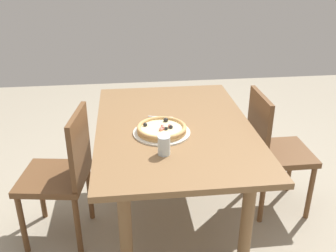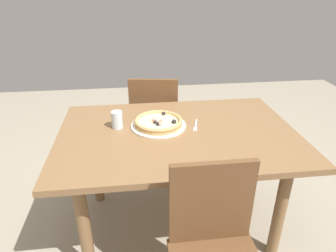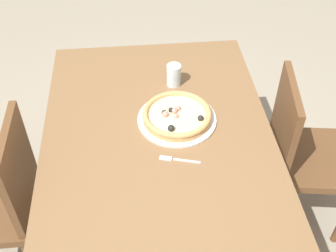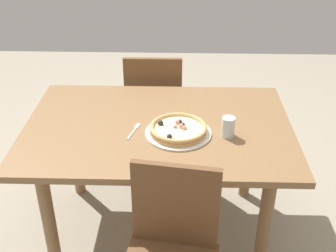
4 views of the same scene
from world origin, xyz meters
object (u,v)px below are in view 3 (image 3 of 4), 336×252
at_px(dining_table, 159,155).
at_px(chair_far, 0,200).
at_px(chair_near, 303,152).
at_px(fork, 176,160).
at_px(plate, 177,119).
at_px(pizza, 177,115).
at_px(drinking_glass, 174,75).

relative_size(dining_table, chair_far, 1.63).
distance_m(chair_near, fork, 0.72).
relative_size(dining_table, plate, 4.16).
height_order(dining_table, fork, fork).
height_order(pizza, fork, pizza).
bearing_deg(drinking_glass, dining_table, 164.30).
height_order(dining_table, plate, plate).
distance_m(chair_far, pizza, 0.85).
distance_m(chair_near, chair_far, 1.41).
bearing_deg(pizza, fork, 172.84).
xyz_separation_m(dining_table, pizza, (0.11, -0.09, 0.13)).
relative_size(chair_near, pizza, 2.94).
bearing_deg(dining_table, drinking_glass, -15.70).
distance_m(chair_far, plate, 0.84).
bearing_deg(chair_near, plate, -83.65).
bearing_deg(plate, pizza, 146.93).
xyz_separation_m(plate, pizza, (-0.00, 0.00, 0.03)).
relative_size(chair_near, fork, 5.38).
bearing_deg(pizza, dining_table, 140.71).
xyz_separation_m(chair_near, plate, (0.02, 0.61, 0.25)).
height_order(plate, fork, plate).
distance_m(dining_table, chair_near, 0.72).
distance_m(chair_far, drinking_glass, 0.96).
bearing_deg(chair_near, pizza, -83.59).
relative_size(dining_table, pizza, 4.79).
bearing_deg(pizza, chair_far, 102.30).
xyz_separation_m(pizza, fork, (-0.23, 0.03, -0.03)).
xyz_separation_m(fork, drinking_glass, (0.49, -0.04, 0.05)).
xyz_separation_m(chair_far, pizza, (0.17, -0.79, 0.27)).
relative_size(plate, pizza, 1.15).
relative_size(chair_near, chair_far, 1.00).
bearing_deg(chair_far, fork, -94.63).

